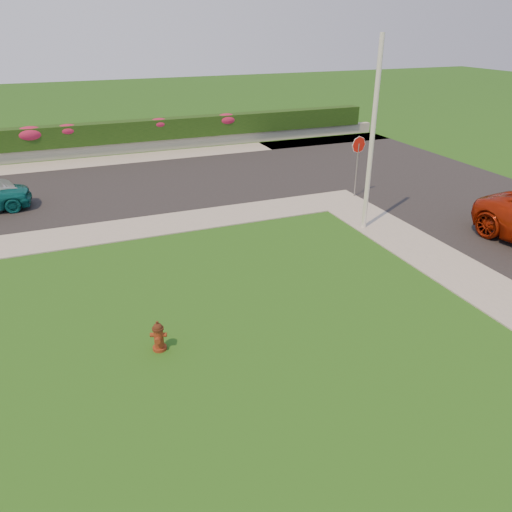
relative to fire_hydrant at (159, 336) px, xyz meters
name	(u,v)px	position (x,y,z in m)	size (l,w,h in m)	color
ground	(265,371)	(1.88, -1.57, -0.34)	(120.00, 120.00, 0.00)	black
street_far	(21,199)	(-3.12, 12.43, -0.32)	(26.00, 8.00, 0.04)	black
curb_corner	(337,200)	(8.88, 7.43, -0.32)	(2.00, 2.00, 0.04)	gray
sidewalk_beyond	(106,161)	(0.88, 17.43, -0.32)	(34.00, 2.00, 0.04)	gray
retaining_wall	(102,149)	(0.88, 18.93, -0.04)	(34.00, 0.40, 0.60)	gray
hedge	(100,133)	(0.88, 19.03, 0.81)	(32.00, 0.90, 1.10)	black
fire_hydrant	(159,336)	(0.00, 0.00, 0.00)	(0.38, 0.36, 0.72)	#52150C
utility_pole	(372,138)	(8.21, 4.47, 2.82)	(0.16, 0.16, 6.33)	silver
stop_sign	(358,152)	(9.78, 7.58, 1.52)	(0.68, 0.13, 2.52)	slate
flower_clump_c	(30,134)	(-2.58, 18.93, 1.05)	(1.53, 0.98, 0.76)	#A91D41
flower_clump_d	(68,130)	(-0.74, 18.93, 1.11)	(1.25, 0.80, 0.62)	#A91D41
flower_clump_e	(159,124)	(4.09, 18.93, 1.12)	(1.20, 0.77, 0.60)	#A91D41
flower_clump_f	(226,119)	(8.04, 18.93, 1.09)	(1.37, 0.88, 0.68)	#A91D41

